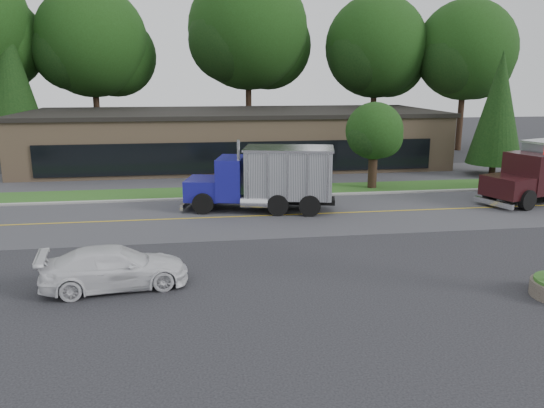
# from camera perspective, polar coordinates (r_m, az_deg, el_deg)

# --- Properties ---
(ground) EXTENTS (140.00, 140.00, 0.00)m
(ground) POSITION_cam_1_polar(r_m,az_deg,el_deg) (18.44, -4.29, -8.69)
(ground) COLOR #39393F
(ground) RESTS_ON ground
(road) EXTENTS (60.00, 8.00, 0.02)m
(road) POSITION_cam_1_polar(r_m,az_deg,el_deg) (26.97, -5.62, -1.46)
(road) COLOR #4D4D51
(road) RESTS_ON ground
(center_line) EXTENTS (60.00, 0.12, 0.01)m
(center_line) POSITION_cam_1_polar(r_m,az_deg,el_deg) (26.97, -5.62, -1.46)
(center_line) COLOR gold
(center_line) RESTS_ON ground
(curb) EXTENTS (60.00, 0.30, 0.12)m
(curb) POSITION_cam_1_polar(r_m,az_deg,el_deg) (31.04, -5.98, 0.54)
(curb) COLOR #9E9E99
(curb) RESTS_ON ground
(grass_verge) EXTENTS (60.00, 3.40, 0.03)m
(grass_verge) POSITION_cam_1_polar(r_m,az_deg,el_deg) (32.80, -6.11, 1.24)
(grass_verge) COLOR #315D1F
(grass_verge) RESTS_ON ground
(far_parking) EXTENTS (60.00, 7.00, 0.02)m
(far_parking) POSITION_cam_1_polar(r_m,az_deg,el_deg) (37.70, -6.40, 2.85)
(far_parking) COLOR #4D4D51
(far_parking) RESTS_ON ground
(strip_mall) EXTENTS (32.00, 12.00, 4.00)m
(strip_mall) POSITION_cam_1_polar(r_m,az_deg,el_deg) (43.42, -4.08, 6.99)
(strip_mall) COLOR #9F8161
(strip_mall) RESTS_ON ground
(tree_far_b) EXTENTS (10.43, 9.82, 14.88)m
(tree_far_b) POSITION_cam_1_polar(r_m,az_deg,el_deg) (51.96, -18.59, 15.71)
(tree_far_b) COLOR #382619
(tree_far_b) RESTS_ON ground
(tree_far_c) EXTENTS (11.67, 10.98, 16.64)m
(tree_far_c) POSITION_cam_1_polar(r_m,az_deg,el_deg) (51.56, -2.41, 17.65)
(tree_far_c) COLOR #382619
(tree_far_c) RESTS_ON ground
(tree_far_d) EXTENTS (10.11, 9.51, 14.42)m
(tree_far_d) POSITION_cam_1_polar(r_m,az_deg,el_deg) (53.07, 11.21, 15.77)
(tree_far_d) COLOR #382619
(tree_far_d) RESTS_ON ground
(tree_far_e) EXTENTS (9.74, 9.17, 13.90)m
(tree_far_e) POSITION_cam_1_polar(r_m,az_deg,el_deg) (54.38, 20.17, 14.81)
(tree_far_e) COLOR #382619
(tree_far_e) RESTS_ON ground
(evergreen_left) EXTENTS (5.40, 5.40, 12.28)m
(evergreen_left) POSITION_cam_1_polar(r_m,az_deg,el_deg) (49.34, -26.39, 11.97)
(evergreen_left) COLOR #382619
(evergreen_left) RESTS_ON ground
(evergreen_right) EXTENTS (3.85, 3.85, 8.75)m
(evergreen_right) POSITION_cam_1_polar(r_m,az_deg,el_deg) (40.93, 23.17, 9.49)
(evergreen_right) COLOR #382619
(evergreen_right) RESTS_ON ground
(tree_verge) EXTENTS (3.81, 3.59, 5.44)m
(tree_verge) POSITION_cam_1_polar(r_m,az_deg,el_deg) (34.13, 11.00, 7.43)
(tree_verge) COLOR #382619
(tree_verge) RESTS_ON ground
(dump_truck_blue) EXTENTS (8.09, 4.20, 3.36)m
(dump_truck_blue) POSITION_cam_1_polar(r_m,az_deg,el_deg) (27.95, -0.38, 2.93)
(dump_truck_blue) COLOR black
(dump_truck_blue) RESTS_ON ground
(rally_car) EXTENTS (5.07, 2.64, 1.40)m
(rally_car) POSITION_cam_1_polar(r_m,az_deg,el_deg) (18.74, -16.54, -6.56)
(rally_car) COLOR silver
(rally_car) RESTS_ON ground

